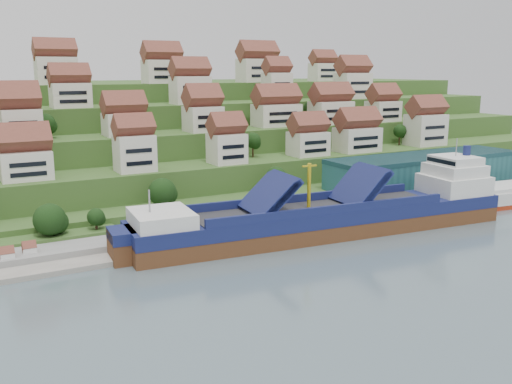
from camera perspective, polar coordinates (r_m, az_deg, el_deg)
ground at (r=123.69m, az=4.83°, el=-4.63°), size 300.00×300.00×0.00m
quay at (r=146.46m, az=8.06°, el=-1.60°), size 180.00×14.00×2.20m
pebble_beach at (r=115.75m, az=-23.63°, el=-6.57°), size 45.00×20.00×1.00m
hillside at (r=213.68m, az=-10.86°, el=5.24°), size 260.00×128.00×31.00m
hillside_village at (r=173.42m, az=-5.73°, el=8.35°), size 158.66×63.33×28.35m
hillside_trees at (r=156.18m, az=-6.93°, el=5.29°), size 144.43×63.04×32.09m
warehouse at (r=167.59m, az=16.47°, el=1.89°), size 60.00×15.00×10.00m
flagpole at (r=140.20m, az=8.75°, el=0.19°), size 1.28×0.16×8.00m
cargo_ship at (r=127.42m, az=7.97°, el=-2.51°), size 87.84×21.40×19.41m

